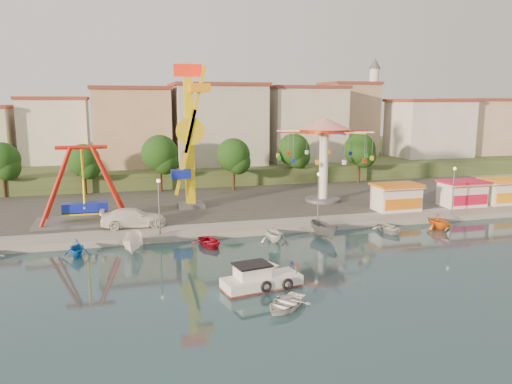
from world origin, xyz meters
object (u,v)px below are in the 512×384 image
object	(u,v)px
rowboat_a	(272,269)
wave_swinger	(324,141)
kamikaze_tower	(191,140)
cabin_motorboat	(260,281)
pirate_ship_ride	(84,186)
van	(133,218)

from	to	relation	value
rowboat_a	wave_swinger	bearing A→B (deg)	48.95
kamikaze_tower	cabin_motorboat	bearing A→B (deg)	-87.61
pirate_ship_ride	cabin_motorboat	size ratio (longest dim) A/B	1.71
wave_swinger	rowboat_a	world-z (taller)	wave_swinger
kamikaze_tower	van	size ratio (longest dim) A/B	2.60
van	pirate_ship_ride	bearing A→B (deg)	57.92
kamikaze_tower	van	xyz separation A→B (m)	(-6.98, -7.59, -7.07)
wave_swinger	cabin_motorboat	xyz separation A→B (m)	(-15.24, -24.79, -7.67)
pirate_ship_ride	kamikaze_tower	xyz separation A→B (m)	(11.69, 4.52, 4.20)
cabin_motorboat	van	distance (m)	19.64
pirate_ship_ride	kamikaze_tower	bearing A→B (deg)	21.15
wave_swinger	van	size ratio (longest dim) A/B	1.83
rowboat_a	cabin_motorboat	bearing A→B (deg)	-132.44
kamikaze_tower	rowboat_a	size ratio (longest dim) A/B	5.09
cabin_motorboat	pirate_ship_ride	bearing A→B (deg)	110.90
pirate_ship_ride	wave_swinger	world-z (taller)	wave_swinger
kamikaze_tower	cabin_motorboat	size ratio (longest dim) A/B	2.81
kamikaze_tower	rowboat_a	distance (m)	24.33
wave_swinger	rowboat_a	bearing A→B (deg)	-121.44
pirate_ship_ride	rowboat_a	size ratio (longest dim) A/B	3.08
kamikaze_tower	wave_swinger	world-z (taller)	kamikaze_tower
pirate_ship_ride	kamikaze_tower	distance (m)	13.22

